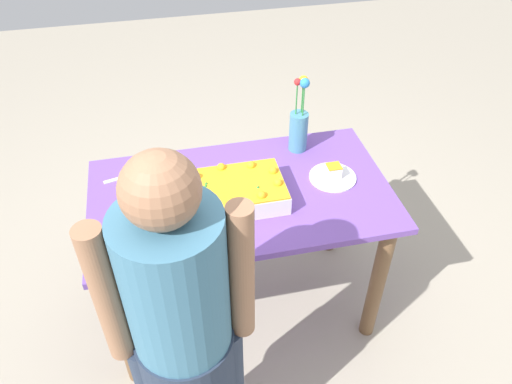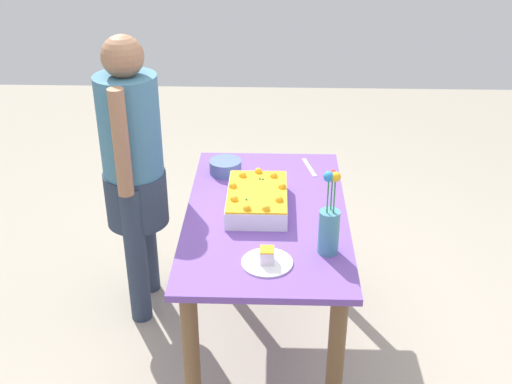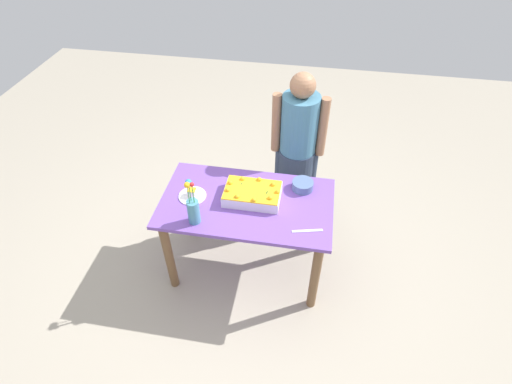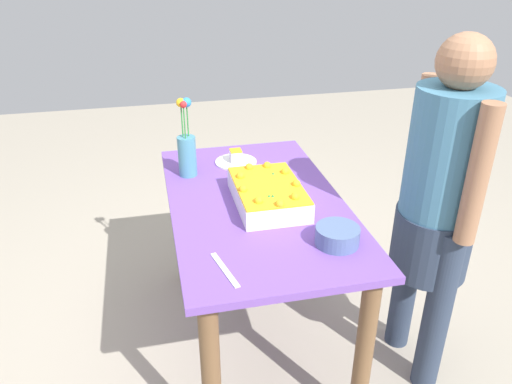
{
  "view_description": "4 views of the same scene",
  "coord_description": "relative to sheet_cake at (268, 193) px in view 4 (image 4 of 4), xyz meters",
  "views": [
    {
      "loc": [
        0.28,
        1.58,
        2.15
      ],
      "look_at": [
        -0.04,
        0.09,
        0.84
      ],
      "focal_mm": 35.0,
      "sensor_mm": 36.0,
      "label": 1
    },
    {
      "loc": [
        -2.53,
        -0.03,
        2.21
      ],
      "look_at": [
        0.02,
        0.05,
        0.85
      ],
      "focal_mm": 45.0,
      "sensor_mm": 36.0,
      "label": 2
    },
    {
      "loc": [
        0.43,
        -2.09,
        2.82
      ],
      "look_at": [
        0.06,
        0.08,
        0.8
      ],
      "focal_mm": 28.0,
      "sensor_mm": 36.0,
      "label": 3
    },
    {
      "loc": [
        1.84,
        -0.42,
        1.77
      ],
      "look_at": [
        0.06,
        -0.01,
        0.84
      ],
      "focal_mm": 35.0,
      "sensor_mm": 36.0,
      "label": 4
    }
  ],
  "objects": [
    {
      "name": "ground_plane",
      "position": [
        -0.04,
        -0.04,
        -0.81
      ],
      "size": [
        8.0,
        8.0,
        0.0
      ],
      "primitive_type": "plane",
      "color": "#A59B89"
    },
    {
      "name": "dining_table",
      "position": [
        -0.04,
        -0.04,
        -0.19
      ],
      "size": [
        1.28,
        0.73,
        0.77
      ],
      "color": "#6F48A5",
      "rests_on": "ground_plane"
    },
    {
      "name": "sheet_cake",
      "position": [
        0.0,
        0.0,
        0.0
      ],
      "size": [
        0.42,
        0.27,
        0.11
      ],
      "color": "white",
      "rests_on": "dining_table"
    },
    {
      "name": "serving_plate_with_slice",
      "position": [
        -0.45,
        -0.05,
        -0.03
      ],
      "size": [
        0.21,
        0.21,
        0.07
      ],
      "color": "white",
      "rests_on": "dining_table"
    },
    {
      "name": "cake_knife",
      "position": [
        0.43,
        -0.26,
        -0.04
      ],
      "size": [
        0.21,
        0.07,
        0.0
      ],
      "primitive_type": "cube",
      "rotation": [
        0.0,
        0.0,
        3.38
      ],
      "color": "silver",
      "rests_on": "dining_table"
    },
    {
      "name": "flower_vase",
      "position": [
        -0.36,
        -0.3,
        0.08
      ],
      "size": [
        0.09,
        0.09,
        0.37
      ],
      "color": "teal",
      "rests_on": "dining_table"
    },
    {
      "name": "fruit_bowl",
      "position": [
        0.36,
        0.17,
        -0.01
      ],
      "size": [
        0.16,
        0.16,
        0.07
      ],
      "primitive_type": "cylinder",
      "color": "slate",
      "rests_on": "dining_table"
    },
    {
      "name": "person_standing",
      "position": [
        0.28,
        0.62,
        0.04
      ],
      "size": [
        0.45,
        0.31,
        1.49
      ],
      "rotation": [
        0.0,
        0.0,
        -1.57
      ],
      "color": "#2B364C",
      "rests_on": "ground_plane"
    }
  ]
}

